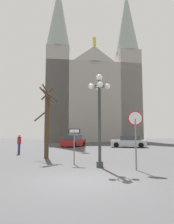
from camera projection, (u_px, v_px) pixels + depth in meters
The scene contains 10 objects.
ground_plane at pixel (84, 181), 7.73m from camera, with size 120.00×120.00×0.00m, color #424244.
cathedral at pixel (92, 91), 44.55m from camera, with size 20.43×13.01×33.93m.
stop_sign at pixel (135, 129), 10.15m from camera, with size 0.71×0.20×2.89m.
one_way_arrow_sign at pixel (74, 141), 12.06m from camera, with size 0.69×0.21×2.05m.
street_lamp at pixel (99, 108), 11.10m from camera, with size 1.21×1.21×5.02m.
bare_tree at pixel (47, 122), 14.96m from camera, with size 1.79×1.80×5.35m.
parked_car_near_silver at pixel (129, 142), 25.88m from camera, with size 4.63×2.64×1.44m.
parked_car_far_red at pixel (73, 141), 27.07m from camera, with size 3.34×4.62×1.47m.
pedestrian_walking at pixel (19, 142), 17.65m from camera, with size 0.32×0.32×1.70m.
pedestrian_standing at pixel (47, 141), 21.12m from camera, with size 0.32×0.32×1.64m.
Camera 1 is at (-0.13, -7.95, 1.81)m, focal length 32.88 mm.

